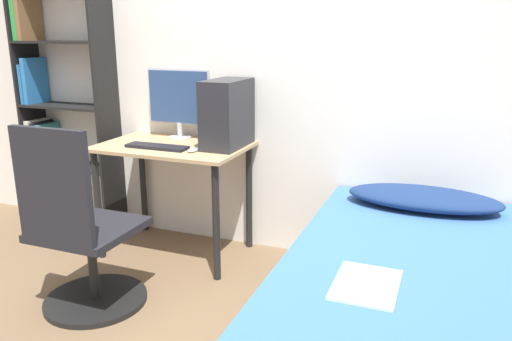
# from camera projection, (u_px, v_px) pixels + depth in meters

# --- Properties ---
(wall_back) EXTENTS (8.00, 0.05, 2.50)m
(wall_back) POSITION_uv_depth(u_px,v_px,m) (266.00, 64.00, 3.20)
(wall_back) COLOR silver
(wall_back) RESTS_ON ground_plane
(desk) EXTENTS (0.95, 0.62, 0.75)m
(desk) POSITION_uv_depth(u_px,v_px,m) (174.00, 163.00, 3.25)
(desk) COLOR tan
(desk) RESTS_ON ground_plane
(bookshelf) EXTENTS (0.73, 0.26, 1.85)m
(bookshelf) POSITION_uv_depth(u_px,v_px,m) (55.00, 112.00, 3.73)
(bookshelf) COLOR black
(bookshelf) RESTS_ON ground_plane
(office_chair) EXTENTS (0.56, 0.56, 1.02)m
(office_chair) POSITION_uv_depth(u_px,v_px,m) (82.00, 243.00, 2.61)
(office_chair) COLOR black
(office_chair) RESTS_ON ground_plane
(bed) EXTENTS (1.09, 1.99, 0.51)m
(bed) POSITION_uv_depth(u_px,v_px,m) (407.00, 316.00, 2.18)
(bed) COLOR #4C3D2D
(bed) RESTS_ON ground_plane
(pillow) EXTENTS (0.83, 0.36, 0.11)m
(pillow) POSITION_uv_depth(u_px,v_px,m) (424.00, 198.00, 2.76)
(pillow) COLOR navy
(pillow) RESTS_ON bed
(magazine) EXTENTS (0.24, 0.32, 0.01)m
(magazine) POSITION_uv_depth(u_px,v_px,m) (366.00, 285.00, 1.92)
(magazine) COLOR silver
(magazine) RESTS_ON bed
(monitor) EXTENTS (0.46, 0.15, 0.47)m
(monitor) POSITION_uv_depth(u_px,v_px,m) (179.00, 100.00, 3.36)
(monitor) COLOR #B7B7BC
(monitor) RESTS_ON desk
(keyboard) EXTENTS (0.41, 0.11, 0.02)m
(keyboard) POSITION_uv_depth(u_px,v_px,m) (157.00, 147.00, 3.12)
(keyboard) COLOR black
(keyboard) RESTS_ON desk
(pc_tower) EXTENTS (0.21, 0.41, 0.42)m
(pc_tower) POSITION_uv_depth(u_px,v_px,m) (227.00, 114.00, 3.11)
(pc_tower) COLOR #232328
(pc_tower) RESTS_ON desk
(mouse) EXTENTS (0.06, 0.09, 0.02)m
(mouse) POSITION_uv_depth(u_px,v_px,m) (193.00, 150.00, 3.03)
(mouse) COLOR silver
(mouse) RESTS_ON desk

